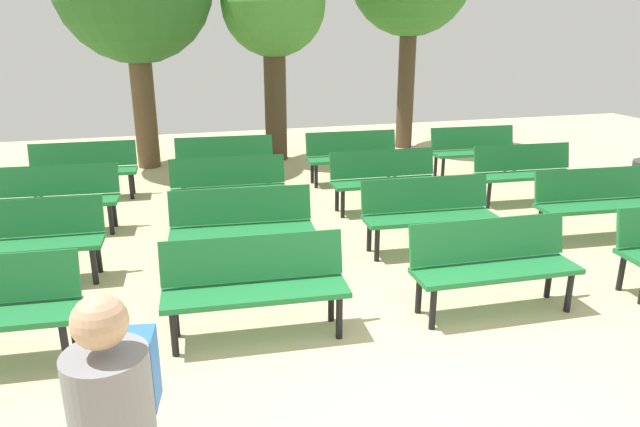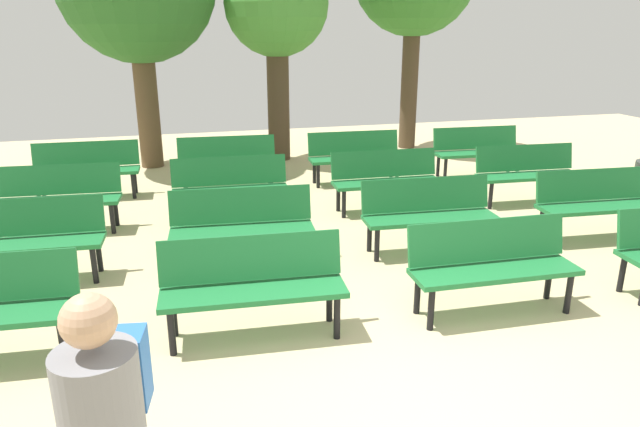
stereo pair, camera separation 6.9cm
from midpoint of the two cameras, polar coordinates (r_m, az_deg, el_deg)
The scene contains 15 objects.
bench_r0_c1 at distance 5.05m, azimuth -6.30°, elevation -6.68°, with size 1.63×0.59×0.87m.
bench_r0_c2 at distance 5.67m, azimuth 17.05°, elevation -4.55°, with size 1.62×0.54×0.87m.
bench_r1_c0 at distance 6.81m, azimuth -27.04°, elevation -1.98°, with size 1.63×0.57×0.87m.
bench_r1_c1 at distance 6.52m, azimuth -7.48°, elevation -0.90°, with size 1.64×0.62×0.87m.
bench_r1_c2 at distance 7.01m, azimuth 10.99°, elevation 0.30°, with size 1.63×0.59×0.87m.
bench_r1_c3 at distance 8.14m, azimuth 26.10°, elevation 1.23°, with size 1.63×0.60×0.87m.
bench_r2_c0 at distance 8.28m, azimuth -24.47°, elevation 1.73°, with size 1.63×0.61×0.87m.
bench_r2_c1 at distance 8.10m, azimuth -8.67°, elevation 2.85°, with size 1.62×0.56×0.87m.
bench_r2_c2 at distance 8.49m, azimuth 6.81°, elevation 3.65°, with size 1.62×0.55×0.87m.
bench_r2_c3 at distance 9.39m, azimuth 20.12°, elevation 4.06°, with size 1.63×0.59×0.87m.
bench_r3_c0 at distance 9.78m, azimuth -22.01°, elevation 4.37°, with size 1.62×0.54×0.87m.
bench_r3_c1 at distance 9.63m, azimuth -9.00°, elevation 5.29°, with size 1.63×0.59×0.87m.
bench_r3_c2 at distance 9.98m, azimuth 3.69°, elevation 5.93°, with size 1.62×0.57×0.87m.
bench_r3_c3 at distance 10.81m, azimuth 15.56°, elevation 6.25°, with size 1.63×0.58×0.87m.
tree_2 at distance 11.61m, azimuth -4.18°, elevation 19.63°, with size 1.99×1.99×4.01m.
Camera 2 is at (-1.64, -2.88, 2.62)m, focal length 32.20 mm.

